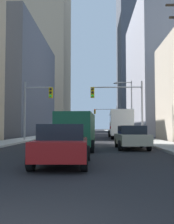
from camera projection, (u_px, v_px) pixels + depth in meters
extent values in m
cube|color=#9E9E99|center=(57.00, 134.00, 53.05)|extent=(2.61, 160.00, 0.15)
cube|color=#9E9E99|center=(123.00, 134.00, 52.60)|extent=(2.61, 160.00, 0.15)
cube|color=silver|center=(120.00, 123.00, 34.67)|extent=(2.93, 11.58, 2.90)
cube|color=black|center=(110.00, 119.00, 34.74)|extent=(0.41, 10.57, 0.80)
cube|color=red|center=(110.00, 128.00, 34.68)|extent=(0.41, 10.57, 0.28)
cylinder|color=black|center=(109.00, 134.00, 38.64)|extent=(0.32, 1.00, 1.00)
cylinder|color=black|center=(126.00, 134.00, 38.56)|extent=(0.32, 1.00, 1.00)
cylinder|color=black|center=(112.00, 135.00, 31.41)|extent=(0.32, 1.00, 1.00)
cylinder|color=black|center=(132.00, 135.00, 31.33)|extent=(0.32, 1.00, 1.00)
cube|color=#195938|center=(77.00, 129.00, 16.53)|extent=(2.20, 5.27, 1.90)
cube|color=black|center=(79.00, 123.00, 19.15)|extent=(1.76, 0.09, 0.60)
cylinder|color=black|center=(64.00, 143.00, 18.17)|extent=(0.24, 0.72, 0.72)
cylinder|color=black|center=(93.00, 143.00, 18.10)|extent=(0.24, 0.72, 0.72)
cylinder|color=black|center=(57.00, 146.00, 14.85)|extent=(0.24, 0.72, 0.72)
cylinder|color=black|center=(92.00, 146.00, 14.78)|extent=(0.24, 0.72, 0.72)
cube|color=maroon|center=(63.00, 148.00, 9.95)|extent=(1.93, 4.25, 0.65)
cube|color=black|center=(62.00, 132.00, 9.83)|extent=(1.64, 1.95, 0.55)
cylinder|color=black|center=(46.00, 153.00, 11.30)|extent=(0.22, 0.64, 0.64)
cylinder|color=black|center=(87.00, 153.00, 11.24)|extent=(0.22, 0.64, 0.64)
cylinder|color=black|center=(31.00, 161.00, 8.62)|extent=(0.22, 0.64, 0.64)
cylinder|color=black|center=(84.00, 161.00, 8.56)|extent=(0.22, 0.64, 0.64)
cube|color=#C6B793|center=(131.00, 139.00, 17.38)|extent=(1.96, 4.27, 0.65)
cube|color=black|center=(132.00, 130.00, 17.26)|extent=(1.66, 1.96, 0.55)
cylinder|color=black|center=(117.00, 143.00, 18.73)|extent=(0.22, 0.64, 0.64)
cylinder|color=black|center=(141.00, 143.00, 18.67)|extent=(0.22, 0.64, 0.64)
cylinder|color=black|center=(120.00, 145.00, 16.05)|extent=(0.22, 0.64, 0.64)
cylinder|color=black|center=(149.00, 146.00, 15.99)|extent=(0.22, 0.64, 0.64)
cube|color=#B7BABF|center=(61.00, 133.00, 35.76)|extent=(1.94, 4.26, 0.65)
cube|color=black|center=(60.00, 129.00, 35.65)|extent=(1.65, 1.95, 0.55)
cylinder|color=black|center=(56.00, 135.00, 37.11)|extent=(0.22, 0.64, 0.64)
cylinder|color=black|center=(68.00, 135.00, 37.05)|extent=(0.22, 0.64, 0.64)
cylinder|color=black|center=(52.00, 136.00, 34.43)|extent=(0.22, 0.64, 0.64)
cylinder|color=black|center=(66.00, 136.00, 34.37)|extent=(0.22, 0.64, 0.64)
cube|color=#141E4C|center=(86.00, 134.00, 33.03)|extent=(1.90, 4.24, 0.65)
cube|color=black|center=(86.00, 129.00, 32.92)|extent=(1.63, 1.94, 0.55)
cylinder|color=black|center=(79.00, 136.00, 34.39)|extent=(0.22, 0.64, 0.64)
cylinder|color=black|center=(93.00, 136.00, 34.33)|extent=(0.22, 0.64, 0.64)
cylinder|color=black|center=(78.00, 137.00, 31.70)|extent=(0.22, 0.64, 0.64)
cylinder|color=black|center=(93.00, 137.00, 31.65)|extent=(0.22, 0.64, 0.64)
cylinder|color=gray|center=(25.00, 111.00, 26.77)|extent=(0.18, 0.18, 6.00)
cylinder|color=gray|center=(38.00, 88.00, 26.86)|extent=(2.61, 0.12, 0.12)
cube|color=gold|center=(51.00, 93.00, 26.79)|extent=(0.38, 0.30, 1.05)
sphere|color=black|center=(51.00, 89.00, 26.64)|extent=(0.24, 0.24, 0.24)
sphere|color=black|center=(51.00, 92.00, 26.62)|extent=(0.24, 0.24, 0.24)
sphere|color=#19D833|center=(51.00, 96.00, 26.60)|extent=(0.24, 0.24, 0.24)
cylinder|color=gray|center=(142.00, 111.00, 26.37)|extent=(0.18, 0.18, 6.00)
cylinder|color=gray|center=(117.00, 87.00, 26.59)|extent=(4.89, 0.12, 0.12)
cube|color=gold|center=(92.00, 93.00, 26.65)|extent=(0.38, 0.30, 1.05)
sphere|color=black|center=(92.00, 89.00, 26.50)|extent=(0.24, 0.24, 0.24)
sphere|color=black|center=(92.00, 92.00, 26.48)|extent=(0.24, 0.24, 0.24)
sphere|color=#19D833|center=(92.00, 96.00, 26.46)|extent=(0.24, 0.24, 0.24)
cylinder|color=gray|center=(117.00, 120.00, 58.89)|extent=(0.18, 0.18, 6.00)
cylinder|color=gray|center=(106.00, 109.00, 59.11)|extent=(4.83, 0.12, 0.12)
cube|color=gold|center=(95.00, 112.00, 59.17)|extent=(0.38, 0.30, 1.05)
sphere|color=red|center=(95.00, 110.00, 59.02)|extent=(0.24, 0.24, 0.24)
sphere|color=black|center=(95.00, 112.00, 59.00)|extent=(0.24, 0.24, 0.24)
sphere|color=black|center=(95.00, 113.00, 58.98)|extent=(0.24, 0.24, 0.24)
cylinder|color=gray|center=(132.00, 109.00, 34.86)|extent=(0.16, 0.16, 7.50)
cylinder|color=gray|center=(123.00, 82.00, 35.10)|extent=(2.09, 0.10, 0.10)
ellipsoid|color=#4C4C51|center=(115.00, 83.00, 35.13)|extent=(0.56, 0.32, 0.20)
cube|color=tan|center=(41.00, 54.00, 97.06)|extent=(19.55, 23.98, 56.05)
cube|color=#4C515B|center=(143.00, 47.00, 93.73)|extent=(16.84, 20.45, 58.83)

